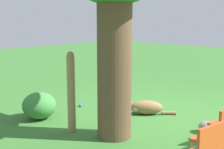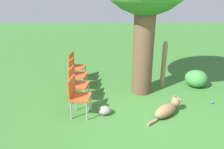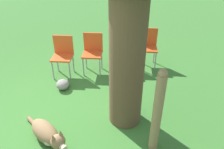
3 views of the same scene
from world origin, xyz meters
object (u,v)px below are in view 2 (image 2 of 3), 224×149
fence_post (164,65)px  red_chair_2 (76,72)px  red_chair_3 (75,65)px  tennis_ball (212,102)px  red_chair_0 (77,94)px  dog (167,109)px  red_chair_1 (76,82)px

fence_post → red_chair_2: fence_post is taller
fence_post → red_chair_3: bearing=169.3°
red_chair_2 → red_chair_3: same height
red_chair_2 → tennis_ball: red_chair_2 is taller
red_chair_2 → red_chair_0: bearing=-72.0°
fence_post → red_chair_2: (-2.51, -0.18, -0.15)m
fence_post → red_chair_3: 2.66m
dog → red_chair_0: size_ratio=1.04×
fence_post → dog: bearing=-99.5°
red_chair_2 → red_chair_3: bearing=108.0°
dog → red_chair_1: red_chair_1 is taller
red_chair_1 → fence_post: bearing=28.9°
red_chair_1 → red_chair_2: (-0.10, 0.67, 0.00)m
tennis_ball → red_chair_0: bearing=-172.5°
red_chair_0 → dog: bearing=7.5°
red_chair_1 → red_chair_3: bearing=108.0°
red_chair_1 → dog: bearing=-9.6°
red_chair_0 → red_chair_1: bearing=108.0°
dog → red_chair_1: (-2.14, 0.74, 0.38)m
red_chair_0 → red_chair_3: same height
red_chair_3 → tennis_ball: (3.64, -1.57, -0.50)m
red_chair_2 → red_chair_1: bearing=-72.0°
dog → red_chair_0: 2.08m
dog → red_chair_2: (-2.25, 1.41, 0.38)m
red_chair_3 → tennis_ball: size_ratio=13.40×
dog → red_chair_1: bearing=121.7°
red_chair_0 → red_chair_2: (-0.20, 1.34, 0.00)m
red_chair_0 → red_chair_1: same height
red_chair_1 → red_chair_3: same height
red_chair_1 → red_chair_0: bearing=-72.0°
red_chair_2 → fence_post: bearing=13.6°
dog → red_chair_3: size_ratio=1.04×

